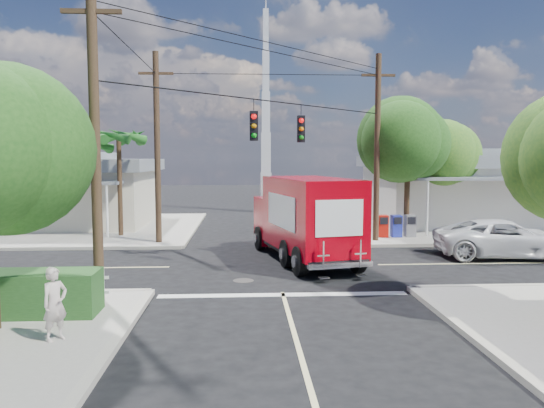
{
  "coord_description": "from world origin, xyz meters",
  "views": [
    {
      "loc": [
        -1.17,
        -19.9,
        4.12
      ],
      "look_at": [
        0.0,
        2.0,
        2.2
      ],
      "focal_mm": 35.0,
      "sensor_mm": 36.0,
      "label": 1
    }
  ],
  "objects": [
    {
      "name": "delivery_truck",
      "position": [
        1.26,
        1.0,
        1.7
      ],
      "size": [
        3.92,
        8.02,
        3.34
      ],
      "color": "black",
      "rests_on": "ground"
    },
    {
      "name": "radio_tower",
      "position": [
        0.5,
        20.0,
        5.64
      ],
      "size": [
        0.8,
        0.8,
        17.0
      ],
      "color": "silver",
      "rests_on": "ground"
    },
    {
      "name": "tree_ne_front",
      "position": [
        7.21,
        6.76,
        4.77
      ],
      "size": [
        4.21,
        4.14,
        6.66
      ],
      "color": "#422D1C",
      "rests_on": "sidewalk_ne"
    },
    {
      "name": "building_nw",
      "position": [
        -12.0,
        12.46,
        2.22
      ],
      "size": [
        10.8,
        10.2,
        4.3
      ],
      "color": "beige",
      "rests_on": "sidewalk_nw"
    },
    {
      "name": "parked_car",
      "position": [
        9.61,
        1.2,
        0.78
      ],
      "size": [
        5.92,
        3.29,
        1.57
      ],
      "primitive_type": "imported",
      "rotation": [
        0.0,
        0.0,
        1.44
      ],
      "color": "silver",
      "rests_on": "ground"
    },
    {
      "name": "building_ne",
      "position": [
        12.5,
        11.97,
        2.32
      ],
      "size": [
        11.8,
        10.2,
        4.5
      ],
      "color": "silver",
      "rests_on": "sidewalk_ne"
    },
    {
      "name": "sidewalk_nw",
      "position": [
        -10.88,
        10.88,
        0.07
      ],
      "size": [
        14.12,
        14.12,
        0.14
      ],
      "color": "gray",
      "rests_on": "ground"
    },
    {
      "name": "utility_poles",
      "position": [
        -1.58,
        1.6,
        4.67
      ],
      "size": [
        12.0,
        10.68,
        9.0
      ],
      "color": "#473321",
      "rests_on": "ground"
    },
    {
      "name": "ground",
      "position": [
        0.0,
        0.0,
        0.0
      ],
      "size": [
        120.0,
        120.0,
        0.0
      ],
      "primitive_type": "plane",
      "color": "black",
      "rests_on": "ground"
    },
    {
      "name": "palm_nw_front",
      "position": [
        -7.5,
        7.5,
        5.04
      ],
      "size": [
        3.01,
        3.08,
        5.59
      ],
      "color": "#422D1C",
      "rests_on": "sidewalk_nw"
    },
    {
      "name": "road_markings",
      "position": [
        0.0,
        -1.47,
        0.01
      ],
      "size": [
        32.0,
        32.0,
        0.01
      ],
      "color": "beige",
      "rests_on": "ground"
    },
    {
      "name": "pedestrian",
      "position": [
        -5.29,
        -8.37,
        0.95
      ],
      "size": [
        0.66,
        0.71,
        1.62
      ],
      "primitive_type": "imported",
      "rotation": [
        0.0,
        0.0,
        0.93
      ],
      "color": "beige",
      "rests_on": "sidewalk_sw"
    },
    {
      "name": "palm_nw_back",
      "position": [
        -9.5,
        9.0,
        4.67
      ],
      "size": [
        3.01,
        3.08,
        5.19
      ],
      "color": "#422D1C",
      "rests_on": "sidewalk_nw"
    },
    {
      "name": "sidewalk_ne",
      "position": [
        10.88,
        10.88,
        0.07
      ],
      "size": [
        14.12,
        14.12,
        0.14
      ],
      "color": "gray",
      "rests_on": "ground"
    },
    {
      "name": "tree_ne_back",
      "position": [
        9.81,
        8.96,
        4.19
      ],
      "size": [
        3.77,
        3.66,
        5.82
      ],
      "color": "#422D1C",
      "rests_on": "sidewalk_ne"
    },
    {
      "name": "vending_boxes",
      "position": [
        6.5,
        6.2,
        0.69
      ],
      "size": [
        1.9,
        0.5,
        1.1
      ],
      "color": "#A91209",
      "rests_on": "sidewalk_ne"
    }
  ]
}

